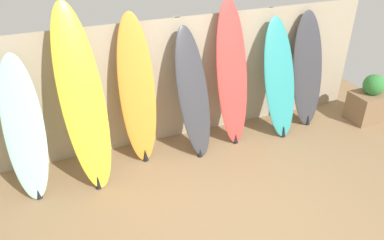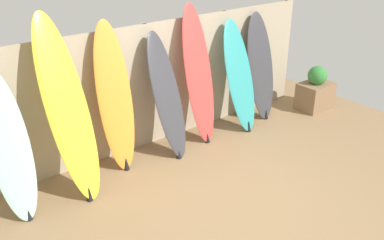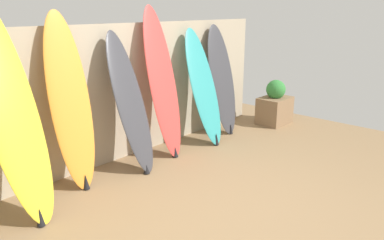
{
  "view_description": "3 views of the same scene",
  "coord_description": "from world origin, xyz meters",
  "px_view_note": "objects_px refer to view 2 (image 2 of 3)",
  "views": [
    {
      "loc": [
        -1.68,
        -2.62,
        3.08
      ],
      "look_at": [
        -0.37,
        0.6,
        1.08
      ],
      "focal_mm": 35.0,
      "sensor_mm": 36.0,
      "label": 1
    },
    {
      "loc": [
        -3.04,
        -2.92,
        3.08
      ],
      "look_at": [
        -0.17,
        0.75,
        0.88
      ],
      "focal_mm": 40.0,
      "sensor_mm": 36.0,
      "label": 2
    },
    {
      "loc": [
        -2.72,
        -1.96,
        1.99
      ],
      "look_at": [
        0.12,
        0.62,
        0.83
      ],
      "focal_mm": 35.0,
      "sensor_mm": 36.0,
      "label": 3
    }
  ],
  "objects_px": {
    "surfboard_yellow_1": "(68,110)",
    "planter_box": "(315,91)",
    "surfboard_red_4": "(199,76)",
    "surfboard_charcoal_6": "(261,68)",
    "surfboard_teal_5": "(240,77)",
    "surfboard_seafoam_0": "(9,147)",
    "surfboard_orange_2": "(115,99)",
    "surfboard_charcoal_3": "(167,97)"
  },
  "relations": [
    {
      "from": "surfboard_seafoam_0",
      "to": "surfboard_teal_5",
      "type": "xyz_separation_m",
      "value": [
        3.52,
        0.03,
        0.03
      ]
    },
    {
      "from": "surfboard_seafoam_0",
      "to": "surfboard_charcoal_3",
      "type": "height_order",
      "value": "surfboard_charcoal_3"
    },
    {
      "from": "surfboard_charcoal_3",
      "to": "surfboard_teal_5",
      "type": "bearing_deg",
      "value": -0.08
    },
    {
      "from": "surfboard_yellow_1",
      "to": "surfboard_charcoal_3",
      "type": "xyz_separation_m",
      "value": [
        1.44,
        0.06,
        -0.22
      ]
    },
    {
      "from": "surfboard_charcoal_6",
      "to": "surfboard_red_4",
      "type": "bearing_deg",
      "value": -179.3
    },
    {
      "from": "surfboard_teal_5",
      "to": "surfboard_charcoal_6",
      "type": "height_order",
      "value": "surfboard_charcoal_6"
    },
    {
      "from": "surfboard_charcoal_6",
      "to": "planter_box",
      "type": "bearing_deg",
      "value": -22.48
    },
    {
      "from": "surfboard_orange_2",
      "to": "planter_box",
      "type": "bearing_deg",
      "value": -6.64
    },
    {
      "from": "surfboard_charcoal_6",
      "to": "surfboard_orange_2",
      "type": "bearing_deg",
      "value": 179.68
    },
    {
      "from": "surfboard_yellow_1",
      "to": "surfboard_teal_5",
      "type": "relative_size",
      "value": 1.27
    },
    {
      "from": "surfboard_charcoal_3",
      "to": "surfboard_red_4",
      "type": "bearing_deg",
      "value": 7.38
    },
    {
      "from": "surfboard_teal_5",
      "to": "planter_box",
      "type": "height_order",
      "value": "surfboard_teal_5"
    },
    {
      "from": "surfboard_yellow_1",
      "to": "surfboard_red_4",
      "type": "xyz_separation_m",
      "value": [
        2.07,
        0.14,
        -0.07
      ]
    },
    {
      "from": "surfboard_charcoal_6",
      "to": "planter_box",
      "type": "distance_m",
      "value": 1.21
    },
    {
      "from": "surfboard_teal_5",
      "to": "planter_box",
      "type": "bearing_deg",
      "value": -11.34
    },
    {
      "from": "surfboard_seafoam_0",
      "to": "surfboard_orange_2",
      "type": "bearing_deg",
      "value": 5.77
    },
    {
      "from": "surfboard_teal_5",
      "to": "planter_box",
      "type": "xyz_separation_m",
      "value": [
        1.58,
        -0.32,
        -0.52
      ]
    },
    {
      "from": "surfboard_red_4",
      "to": "surfboard_teal_5",
      "type": "relative_size",
      "value": 1.19
    },
    {
      "from": "surfboard_yellow_1",
      "to": "planter_box",
      "type": "distance_m",
      "value": 4.47
    },
    {
      "from": "surfboard_charcoal_3",
      "to": "planter_box",
      "type": "relative_size",
      "value": 2.22
    },
    {
      "from": "surfboard_charcoal_3",
      "to": "surfboard_red_4",
      "type": "distance_m",
      "value": 0.65
    },
    {
      "from": "surfboard_yellow_1",
      "to": "planter_box",
      "type": "height_order",
      "value": "surfboard_yellow_1"
    },
    {
      "from": "surfboard_teal_5",
      "to": "surfboard_orange_2",
      "type": "bearing_deg",
      "value": 176.92
    },
    {
      "from": "surfboard_yellow_1",
      "to": "surfboard_teal_5",
      "type": "xyz_separation_m",
      "value": [
        2.82,
        0.06,
        -0.23
      ]
    },
    {
      "from": "surfboard_yellow_1",
      "to": "surfboard_seafoam_0",
      "type": "bearing_deg",
      "value": 177.39
    },
    {
      "from": "surfboard_orange_2",
      "to": "surfboard_charcoal_6",
      "type": "distance_m",
      "value": 2.69
    },
    {
      "from": "surfboard_orange_2",
      "to": "surfboard_seafoam_0",
      "type": "bearing_deg",
      "value": -174.23
    },
    {
      "from": "surfboard_red_4",
      "to": "planter_box",
      "type": "relative_size",
      "value": 2.6
    },
    {
      "from": "surfboard_yellow_1",
      "to": "surfboard_charcoal_6",
      "type": "height_order",
      "value": "surfboard_yellow_1"
    },
    {
      "from": "planter_box",
      "to": "surfboard_orange_2",
      "type": "bearing_deg",
      "value": 173.36
    },
    {
      "from": "surfboard_orange_2",
      "to": "surfboard_red_4",
      "type": "relative_size",
      "value": 0.97
    },
    {
      "from": "surfboard_yellow_1",
      "to": "surfboard_teal_5",
      "type": "height_order",
      "value": "surfboard_yellow_1"
    },
    {
      "from": "surfboard_seafoam_0",
      "to": "surfboard_yellow_1",
      "type": "bearing_deg",
      "value": -2.61
    },
    {
      "from": "surfboard_orange_2",
      "to": "surfboard_charcoal_3",
      "type": "relative_size",
      "value": 1.14
    },
    {
      "from": "surfboard_charcoal_3",
      "to": "surfboard_seafoam_0",
      "type": "bearing_deg",
      "value": -179.2
    },
    {
      "from": "surfboard_teal_5",
      "to": "surfboard_charcoal_6",
      "type": "relative_size",
      "value": 0.98
    },
    {
      "from": "surfboard_orange_2",
      "to": "surfboard_charcoal_3",
      "type": "xyz_separation_m",
      "value": [
        0.74,
        -0.11,
        -0.11
      ]
    },
    {
      "from": "surfboard_teal_5",
      "to": "surfboard_red_4",
      "type": "bearing_deg",
      "value": 173.73
    },
    {
      "from": "surfboard_yellow_1",
      "to": "surfboard_orange_2",
      "type": "bearing_deg",
      "value": 13.82
    },
    {
      "from": "surfboard_yellow_1",
      "to": "surfboard_charcoal_6",
      "type": "relative_size",
      "value": 1.25
    },
    {
      "from": "surfboard_red_4",
      "to": "surfboard_charcoal_6",
      "type": "distance_m",
      "value": 1.33
    },
    {
      "from": "surfboard_teal_5",
      "to": "planter_box",
      "type": "distance_m",
      "value": 1.69
    }
  ]
}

